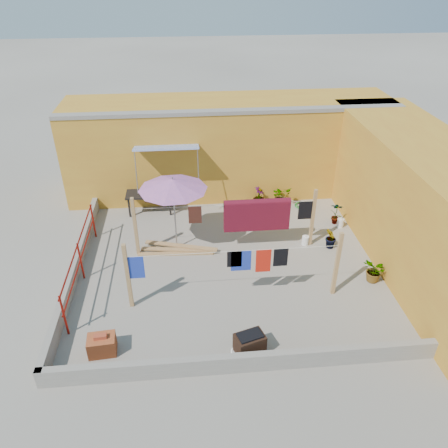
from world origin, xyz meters
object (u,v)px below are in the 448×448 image
Objects in this scene: water_jug_b at (305,240)px; green_hose at (302,205)px; brazier at (250,344)px; white_basin at (242,352)px; outdoor_table at (150,194)px; water_jug_a at (340,223)px; brick_stack at (102,345)px; patio_umbrella at (173,185)px; plant_back_a at (281,196)px.

green_hose is at bearing 78.10° from water_jug_b.
brazier is 2.23× the size of water_jug_b.
white_basin is 1.48× the size of water_jug_b.
water_jug_a is at bearing -14.57° from outdoor_table.
water_jug_b is (2.39, 3.94, 0.10)m from white_basin.
brick_stack is 1.30× the size of white_basin.
white_basin is (2.96, -0.32, -0.18)m from brick_stack.
brazier reaches higher than brick_stack.
outdoor_table is at bearing 110.60° from brazier.
patio_umbrella is at bearing 108.27° from white_basin.
plant_back_a is (1.99, 6.35, 0.08)m from brazier.
plant_back_a is (3.52, 2.19, -1.68)m from patio_umbrella.
white_basin is (-0.16, 0.00, -0.23)m from brazier.
brazier is at bearing -119.45° from water_jug_b.
outdoor_table is 3.04× the size of green_hose.
green_hose is (4.24, 2.06, -2.00)m from patio_umbrella.
white_basin is at bearing -6.19° from brick_stack.
brick_stack is 1.85× the size of water_jug_a.
plant_back_a is (-0.72, 0.13, 0.32)m from green_hose.
white_basin is at bearing -71.73° from patio_umbrella.
brick_stack is (-0.74, -6.02, -0.42)m from outdoor_table.
brazier reaches higher than water_jug_b.
water_jug_b is 0.64× the size of green_hose.
plant_back_a reaches higher than white_basin.
white_basin is 1.42× the size of water_jug_a.
brazier is at bearing -126.62° from water_jug_a.
patio_umbrella is 4.77m from brazier.
patio_umbrella is 4.93× the size of green_hose.
patio_umbrella reaches higher than brazier.
water_jug_a is 1.66m from green_hose.
outdoor_table is at bearing 152.47° from water_jug_b.
water_jug_a is (5.96, -1.55, -0.49)m from outdoor_table.
white_basin is 6.08m from water_jug_a.
plant_back_a is (-1.58, 1.55, 0.21)m from water_jug_a.
water_jug_b is at bearing -27.53° from outdoor_table.
patio_umbrella is 3.47× the size of plant_back_a.
brick_stack is at bearing -146.22° from water_jug_a.
brazier reaches higher than green_hose.
water_jug_a is (5.10, 0.64, -1.89)m from patio_umbrella.
water_jug_a is (6.69, 4.48, -0.07)m from brick_stack.
outdoor_table reaches higher than brazier.
water_jug_b is at bearing -84.32° from plant_back_a.
patio_umbrella is at bearing -148.10° from plant_back_a.
white_basin is at bearing -70.69° from outdoor_table.
green_hose is at bearing -10.22° from plant_back_a.
patio_umbrella reaches higher than outdoor_table.
water_jug_b is (-1.34, -0.86, -0.01)m from water_jug_a.
water_jug_a is at bearing 32.57° from water_jug_b.
plant_back_a is (2.15, 6.35, 0.31)m from white_basin.
outdoor_table and plant_back_a have the same top height.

